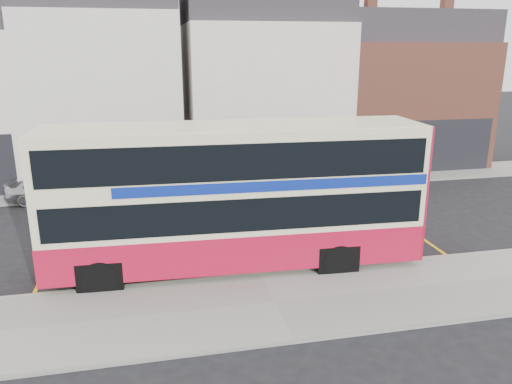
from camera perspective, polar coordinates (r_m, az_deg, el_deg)
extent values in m
plane|color=black|center=(16.89, 0.17, -9.17)|extent=(120.00, 120.00, 0.00)
cube|color=gray|center=(14.87, 2.10, -12.63)|extent=(40.00, 4.00, 0.15)
cube|color=gray|center=(16.53, 0.45, -9.48)|extent=(40.00, 0.15, 0.15)
cube|color=gray|center=(27.08, -4.78, 0.83)|extent=(50.00, 3.00, 0.15)
cube|color=silver|center=(30.12, -16.62, 10.36)|extent=(8.00, 8.00, 9.00)
cube|color=black|center=(26.63, -16.70, 3.31)|extent=(7.36, 0.06, 3.20)
cube|color=black|center=(26.69, -16.66, 2.91)|extent=(5.60, 0.04, 2.00)
cube|color=silver|center=(30.80, 0.62, 10.67)|extent=(9.00, 8.00, 8.50)
cube|color=#28262B|center=(30.73, 0.65, 20.27)|extent=(9.00, 7.20, 1.80)
cube|color=#12663A|center=(27.38, 2.44, 4.33)|extent=(8.28, 0.06, 3.20)
cube|color=black|center=(27.44, 2.42, 3.93)|extent=(6.30, 0.04, 2.00)
cube|color=#9C533E|center=(33.98, 15.81, 9.74)|extent=(9.00, 8.00, 7.50)
cube|color=#28262B|center=(33.82, 16.45, 17.58)|extent=(9.00, 7.20, 1.80)
cube|color=#9C533E|center=(31.81, 12.97, 20.29)|extent=(0.60, 0.60, 1.20)
cube|color=#9C533E|center=(34.14, 20.99, 19.37)|extent=(0.60, 0.60, 1.20)
cube|color=black|center=(30.85, 18.90, 4.83)|extent=(8.28, 0.06, 3.20)
cube|color=black|center=(30.91, 18.85, 4.47)|extent=(6.30, 0.04, 2.00)
cube|color=beige|center=(16.39, -2.40, -0.15)|extent=(12.26, 3.24, 4.48)
cube|color=#A60D2A|center=(16.93, -2.34, -5.45)|extent=(12.30, 3.28, 1.22)
cube|color=#A60D2A|center=(18.16, 16.92, 0.78)|extent=(0.17, 2.80, 4.48)
cube|color=black|center=(16.48, -2.39, -1.17)|extent=(11.78, 3.28, 1.05)
cube|color=black|center=(16.06, -2.46, 4.49)|extent=(11.78, 3.28, 1.11)
cube|color=navy|center=(16.41, 1.41, 1.98)|extent=(9.83, 3.19, 0.33)
cube|color=black|center=(16.93, -23.18, -3.02)|extent=(0.16, 2.54, 1.77)
cube|color=black|center=(16.44, -23.93, 3.37)|extent=(0.16, 2.54, 1.11)
cube|color=black|center=(16.64, -23.55, 0.41)|extent=(0.13, 1.94, 0.39)
cube|color=beige|center=(15.91, -2.49, 7.41)|extent=(12.26, 3.13, 0.13)
cylinder|color=black|center=(15.99, -17.40, -9.32)|extent=(1.12, 0.35, 1.11)
cylinder|color=black|center=(18.29, -16.45, -5.94)|extent=(1.12, 0.35, 1.11)
cylinder|color=black|center=(16.66, 9.37, -7.68)|extent=(1.12, 0.35, 1.11)
cylinder|color=black|center=(18.88, 6.89, -4.65)|extent=(1.12, 0.35, 1.11)
cube|color=black|center=(15.62, -15.68, -5.62)|extent=(0.10, 0.10, 2.89)
cube|color=white|center=(15.22, -14.92, -1.52)|extent=(0.52, 0.04, 0.42)
cube|color=white|center=(15.53, -15.78, -4.22)|extent=(0.34, 0.03, 0.48)
imported|color=#B3B3B8|center=(25.95, -22.10, 0.49)|extent=(4.49, 2.27, 1.47)
imported|color=#414249|center=(25.21, -9.61, 0.86)|extent=(4.19, 2.21, 1.31)
imported|color=silver|center=(26.66, 12.94, 1.66)|extent=(5.31, 3.15, 1.44)
cylinder|color=#312516|center=(29.23, 7.41, 3.50)|extent=(0.24, 0.24, 1.73)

